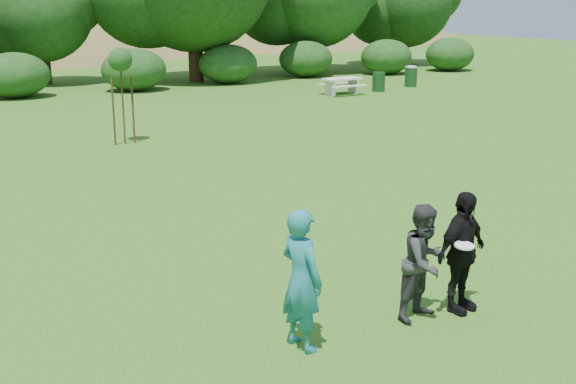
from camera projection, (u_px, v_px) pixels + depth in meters
The scene contains 9 objects.
ground at pixel (404, 318), 9.87m from camera, with size 120.00×120.00×0.00m, color #19470C.
player_teal at pixel (301, 280), 8.81m from camera, with size 0.66×0.43×1.80m, color #196B74.
player_grey at pixel (425, 262), 9.69m from camera, with size 0.78×0.61×1.60m, color #2A2B2D.
player_black at pixel (462, 252), 9.88m from camera, with size 1.01×0.42×1.72m, color black.
trash_can_near at pixel (379, 82), 33.80m from camera, with size 0.60×0.60×0.90m, color #153A18.
frisbee at pixel (464, 245), 9.61m from camera, with size 0.27×0.27×0.06m.
sapling at pixel (120, 62), 21.05m from camera, with size 0.70×0.70×2.85m.
picnic_table at pixel (342, 83), 32.58m from camera, with size 1.80×1.48×0.76m.
trash_can_lidded at pixel (411, 76), 35.57m from camera, with size 0.60×0.60×1.05m.
Camera 1 is at (-6.18, -6.85, 4.23)m, focal length 45.00 mm.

